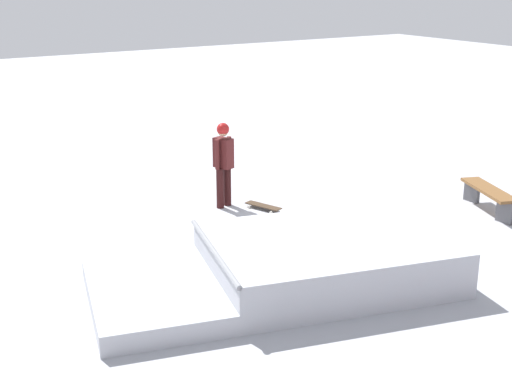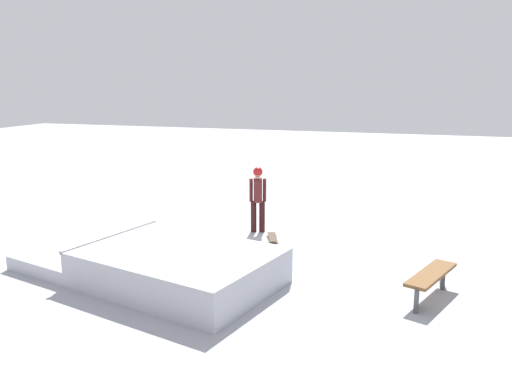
# 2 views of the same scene
# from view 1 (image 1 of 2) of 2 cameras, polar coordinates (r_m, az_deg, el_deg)

# --- Properties ---
(ground_plane) EXTENTS (60.00, 60.00, 0.00)m
(ground_plane) POSITION_cam_1_polar(r_m,az_deg,el_deg) (12.43, 4.96, -4.05)
(ground_plane) COLOR #A8AAB2
(skate_ramp) EXTENTS (5.87, 3.84, 0.74)m
(skate_ramp) POSITION_cam_1_polar(r_m,az_deg,el_deg) (10.70, 3.48, -5.90)
(skate_ramp) COLOR #B0B3BB
(skate_ramp) RESTS_ON ground
(skater) EXTENTS (0.42, 0.43, 1.73)m
(skater) POSITION_cam_1_polar(r_m,az_deg,el_deg) (13.91, -2.68, 2.75)
(skater) COLOR black
(skater) RESTS_ON ground
(skateboard) EXTENTS (0.46, 0.82, 0.09)m
(skateboard) POSITION_cam_1_polar(r_m,az_deg,el_deg) (13.98, 0.60, -1.15)
(skateboard) COLOR #3F2D1E
(skateboard) RESTS_ON ground
(park_bench) EXTENTS (0.95, 1.64, 0.48)m
(park_bench) POSITION_cam_1_polar(r_m,az_deg,el_deg) (14.52, 18.42, -0.18)
(park_bench) COLOR brown
(park_bench) RESTS_ON ground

